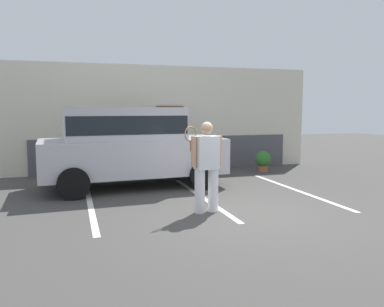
{
  "coord_description": "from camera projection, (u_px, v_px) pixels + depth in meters",
  "views": [
    {
      "loc": [
        -2.97,
        -6.79,
        2.01
      ],
      "look_at": [
        -0.49,
        1.2,
        1.05
      ],
      "focal_mm": 36.37,
      "sensor_mm": 36.0,
      "label": 1
    }
  ],
  "objects": [
    {
      "name": "ground_plane",
      "position": [
        234.0,
        213.0,
        7.54
      ],
      "size": [
        40.0,
        40.0,
        0.0
      ],
      "primitive_type": "plane",
      "color": "#423F3D"
    },
    {
      "name": "parking_stripe_0",
      "position": [
        90.0,
        205.0,
        8.19
      ],
      "size": [
        0.12,
        4.4,
        0.01
      ],
      "primitive_type": "cube",
      "color": "silver",
      "rests_on": "ground_plane"
    },
    {
      "name": "parking_stripe_1",
      "position": [
        202.0,
        197.0,
        8.92
      ],
      "size": [
        0.12,
        4.4,
        0.01
      ],
      "primitive_type": "cube",
      "color": "silver",
      "rests_on": "ground_plane"
    },
    {
      "name": "parking_stripe_2",
      "position": [
        296.0,
        190.0,
        9.65
      ],
      "size": [
        0.12,
        4.4,
        0.01
      ],
      "primitive_type": "cube",
      "color": "silver",
      "rests_on": "ground_plane"
    },
    {
      "name": "house_frontage",
      "position": [
        166.0,
        122.0,
        12.76
      ],
      "size": [
        10.09,
        0.4,
        3.39
      ],
      "color": "beige",
      "rests_on": "ground_plane"
    },
    {
      "name": "parked_suv",
      "position": [
        129.0,
        143.0,
        9.94
      ],
      "size": [
        4.69,
        2.34,
        2.05
      ],
      "rotation": [
        0.0,
        0.0,
        0.05
      ],
      "color": "#B7B7BC",
      "rests_on": "ground_plane"
    },
    {
      "name": "tennis_player_man",
      "position": [
        206.0,
        165.0,
        7.51
      ],
      "size": [
        0.79,
        0.33,
        1.77
      ],
      "rotation": [
        0.0,
        0.0,
        3.27
      ],
      "color": "white",
      "rests_on": "ground_plane"
    },
    {
      "name": "potted_plant_by_porch",
      "position": [
        263.0,
        160.0,
        12.49
      ],
      "size": [
        0.51,
        0.51,
        0.67
      ],
      "color": "#9E5638",
      "rests_on": "ground_plane"
    }
  ]
}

